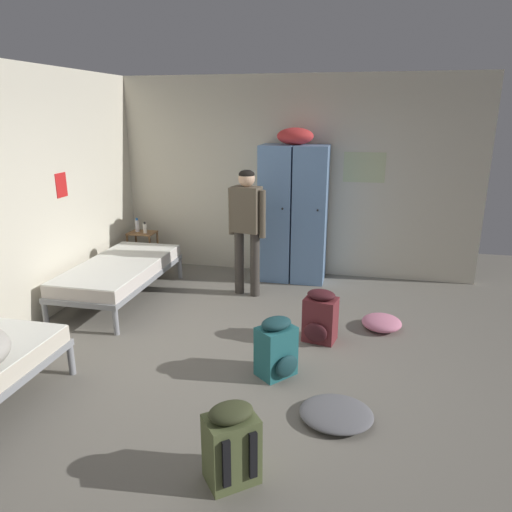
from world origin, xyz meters
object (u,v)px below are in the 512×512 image
(person_traveler, at_px, (247,221))
(water_bottle, at_px, (137,225))
(shelf_unit, at_px, (143,247))
(lotion_bottle, at_px, (145,228))
(clothes_pile_pink, at_px, (382,323))
(backpack_maroon, at_px, (320,317))
(bed_left_rear, at_px, (120,271))
(locker_bank, at_px, (293,211))
(backpack_olive, at_px, (231,444))
(clothes_pile_grey, at_px, (336,413))
(backpack_teal, at_px, (277,349))

(person_traveler, bearing_deg, water_bottle, 159.73)
(shelf_unit, relative_size, lotion_bottle, 3.47)
(shelf_unit, xyz_separation_m, clothes_pile_pink, (3.42, -1.34, -0.28))
(backpack_maroon, bearing_deg, lotion_bottle, 147.56)
(bed_left_rear, bearing_deg, locker_bank, 32.48)
(lotion_bottle, bearing_deg, water_bottle, 158.20)
(locker_bank, distance_m, bed_left_rear, 2.41)
(backpack_olive, xyz_separation_m, backpack_maroon, (0.37, 2.07, 0.00))
(water_bottle, relative_size, backpack_maroon, 0.37)
(locker_bank, height_order, clothes_pile_grey, locker_bank)
(person_traveler, height_order, backpack_teal, person_traveler)
(backpack_teal, xyz_separation_m, clothes_pile_grey, (0.56, -0.53, -0.21))
(lotion_bottle, height_order, clothes_pile_grey, lotion_bottle)
(bed_left_rear, bearing_deg, backpack_olive, -50.85)
(bed_left_rear, relative_size, lotion_bottle, 11.56)
(clothes_pile_grey, bearing_deg, backpack_teal, 136.50)
(locker_bank, height_order, person_traveler, locker_bank)
(backpack_maroon, bearing_deg, bed_left_rear, 166.99)
(shelf_unit, relative_size, backpack_maroon, 1.04)
(bed_left_rear, height_order, clothes_pile_pink, bed_left_rear)
(lotion_bottle, xyz_separation_m, backpack_olive, (2.34, -3.79, -0.38))
(person_traveler, xyz_separation_m, water_bottle, (-1.83, 0.67, -0.30))
(lotion_bottle, xyz_separation_m, backpack_maroon, (2.71, -1.72, -0.38))
(shelf_unit, relative_size, bed_left_rear, 0.30)
(water_bottle, xyz_separation_m, clothes_pile_pink, (3.50, -1.36, -0.59))
(water_bottle, xyz_separation_m, clothes_pile_grey, (3.11, -3.08, -0.61))
(backpack_teal, bearing_deg, shelf_unit, 134.39)
(water_bottle, height_order, lotion_bottle, water_bottle)
(locker_bank, xyz_separation_m, lotion_bottle, (-2.15, -0.12, -0.33))
(bed_left_rear, relative_size, clothes_pile_pink, 4.34)
(locker_bank, bearing_deg, backpack_maroon, -73.17)
(shelf_unit, bearing_deg, backpack_teal, -45.61)
(backpack_maroon, height_order, clothes_pile_pink, backpack_maroon)
(backpack_olive, bearing_deg, clothes_pile_grey, 51.10)
(person_traveler, xyz_separation_m, backpack_teal, (0.72, -1.87, -0.70))
(clothes_pile_pink, bearing_deg, bed_left_rear, 177.14)
(person_traveler, height_order, backpack_olive, person_traveler)
(backpack_teal, bearing_deg, person_traveler, 111.11)
(locker_bank, xyz_separation_m, bed_left_rear, (-1.97, -1.26, -0.59))
(clothes_pile_grey, xyz_separation_m, clothes_pile_pink, (0.39, 1.72, 0.02))
(person_traveler, height_order, clothes_pile_grey, person_traveler)
(bed_left_rear, height_order, backpack_teal, backpack_teal)
(clothes_pile_grey, distance_m, clothes_pile_pink, 1.76)
(locker_bank, bearing_deg, lotion_bottle, -176.85)
(bed_left_rear, relative_size, person_traveler, 1.19)
(backpack_maroon, relative_size, clothes_pile_grey, 0.97)
(shelf_unit, bearing_deg, bed_left_rear, -78.02)
(shelf_unit, distance_m, backpack_olive, 4.52)
(backpack_teal, height_order, clothes_pile_grey, backpack_teal)
(backpack_maroon, height_order, clothes_pile_grey, backpack_maroon)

